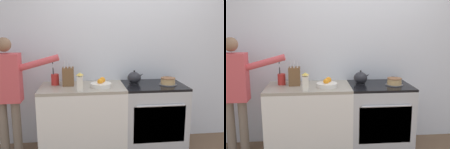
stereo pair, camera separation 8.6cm
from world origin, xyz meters
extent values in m
cube|color=silver|center=(0.00, 0.66, 1.30)|extent=(8.00, 0.04, 2.60)
cube|color=white|center=(-0.67, 0.32, 0.43)|extent=(1.07, 0.64, 0.85)
cube|color=#9E9384|center=(-0.67, 0.32, 0.87)|extent=(1.07, 0.64, 0.03)
cube|color=#B7BABF|center=(0.27, 0.32, 0.43)|extent=(0.80, 0.64, 0.86)
cube|color=black|center=(0.27, 0.01, 0.45)|extent=(0.65, 0.01, 0.47)
cylinder|color=#B7BABF|center=(0.27, -0.02, 0.70)|extent=(0.60, 0.02, 0.02)
cube|color=black|center=(0.27, 0.32, 0.87)|extent=(0.80, 0.64, 0.03)
cylinder|color=#4C4C51|center=(0.45, 0.27, 0.89)|extent=(0.23, 0.23, 0.01)
cylinder|color=tan|center=(0.45, 0.27, 0.92)|extent=(0.18, 0.18, 0.04)
cylinder|color=tan|center=(0.45, 0.27, 0.95)|extent=(0.18, 0.18, 0.04)
cylinder|color=brown|center=(0.45, 0.27, 0.98)|extent=(0.19, 0.19, 0.01)
cylinder|color=#232328|center=(0.02, 0.41, 0.89)|extent=(0.13, 0.13, 0.01)
ellipsoid|color=#232328|center=(0.02, 0.41, 0.97)|extent=(0.18, 0.18, 0.15)
cone|color=#232328|center=(0.11, 0.41, 0.99)|extent=(0.09, 0.04, 0.08)
sphere|color=black|center=(0.02, 0.41, 1.05)|extent=(0.02, 0.02, 0.02)
cube|color=brown|center=(-0.85, 0.39, 1.01)|extent=(0.14, 0.15, 0.23)
cylinder|color=#B2B2B7|center=(-0.89, 0.35, 1.16)|extent=(0.01, 0.04, 0.09)
cylinder|color=#B2B2B7|center=(-0.85, 0.35, 1.16)|extent=(0.01, 0.04, 0.09)
cylinder|color=#B2B2B7|center=(-0.80, 0.36, 1.16)|extent=(0.01, 0.03, 0.07)
cylinder|color=#B2B2B7|center=(-0.89, 0.39, 1.16)|extent=(0.01, 0.04, 0.08)
cylinder|color=#B2B2B7|center=(-0.85, 0.39, 1.17)|extent=(0.01, 0.04, 0.09)
cylinder|color=#B2B2B7|center=(-0.80, 0.39, 1.15)|extent=(0.01, 0.03, 0.07)
cylinder|color=#B2B2B7|center=(-0.89, 0.42, 1.16)|extent=(0.01, 0.04, 0.08)
cylinder|color=red|center=(-1.02, 0.44, 0.96)|extent=(0.10, 0.10, 0.14)
cylinder|color=black|center=(-1.04, 0.44, 1.07)|extent=(0.02, 0.05, 0.26)
cylinder|color=#B7BABF|center=(-1.04, 0.44, 1.05)|extent=(0.02, 0.04, 0.23)
cylinder|color=silver|center=(-0.43, 0.25, 0.91)|extent=(0.26, 0.26, 0.05)
sphere|color=orange|center=(-0.44, 0.25, 0.96)|extent=(0.07, 0.07, 0.07)
sphere|color=orange|center=(-0.41, 0.33, 0.96)|extent=(0.08, 0.08, 0.08)
cube|color=white|center=(-0.69, 0.08, 0.98)|extent=(0.07, 0.07, 0.17)
pyramid|color=#E0BC4C|center=(-0.69, 0.08, 1.09)|extent=(0.07, 0.07, 0.03)
cylinder|color=#7A6B5B|center=(-1.66, 0.30, 0.36)|extent=(0.11, 0.11, 0.72)
cylinder|color=#7A6B5B|center=(-1.50, 0.30, 0.36)|extent=(0.11, 0.11, 0.72)
cube|color=#D14C51|center=(-1.58, 0.30, 1.02)|extent=(0.34, 0.20, 0.60)
cylinder|color=#D14C51|center=(-1.19, 0.30, 1.20)|extent=(0.51, 0.08, 0.21)
sphere|color=#846047|center=(-1.58, 0.30, 1.43)|extent=(0.17, 0.17, 0.17)
camera|label=1|loc=(-0.66, -2.80, 1.65)|focal=40.00mm
camera|label=2|loc=(-0.58, -2.81, 1.65)|focal=40.00mm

